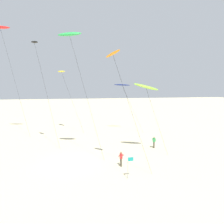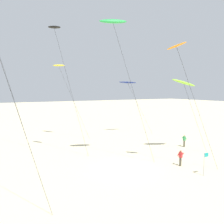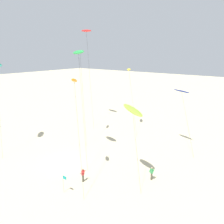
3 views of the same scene
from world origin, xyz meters
name	(u,v)px [view 3 (image 3 of 3)]	position (x,y,z in m)	size (l,w,h in m)	color
ground_plane	(65,162)	(0.00, 0.00, 0.00)	(260.00, 260.00, 0.00)	beige
kite_green	(78,53)	(0.38, 2.90, 14.88)	(5.23, 3.62, 15.36)	green
kite_lime	(133,110)	(9.81, 1.85, 8.65)	(4.16, 2.74, 9.31)	#8CD833
kite_red	(86,31)	(-11.49, 16.82, 18.98)	(6.40, 4.28, 19.36)	red
kite_navy	(182,92)	(10.12, 15.11, 9.04)	(5.18, 3.48, 9.35)	navy
kite_orange	(74,82)	(4.68, -2.04, 11.78)	(4.27, 3.45, 12.39)	orange
kite_yellow	(129,70)	(-1.40, 17.60, 11.60)	(4.90, 4.08, 11.90)	yellow
kite_black	(80,54)	(-4.44, 7.94, 14.62)	(3.86, 3.16, 15.20)	black
kite_flyer_nearest	(83,175)	(5.54, -2.06, 0.89)	(0.59, 0.61, 1.67)	#4C4738
kite_flyer_middle	(152,173)	(11.77, 3.31, 0.89)	(0.53, 0.50, 1.67)	#4C4738
marker_flag	(64,181)	(5.59, -4.98, 1.49)	(0.57, 0.05, 2.10)	gray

